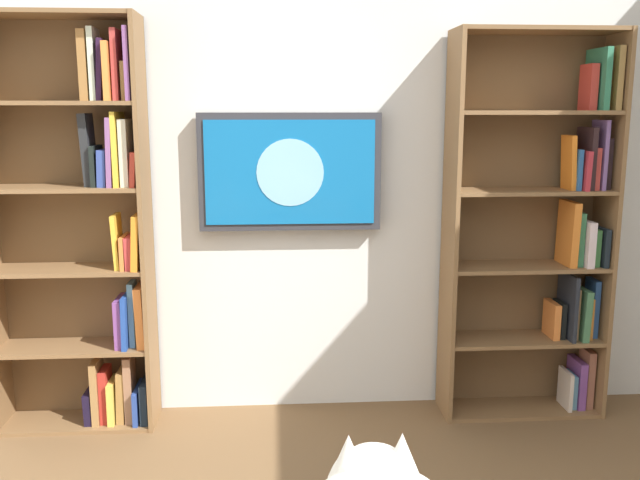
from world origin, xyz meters
The scene contains 4 objects.
wall_back centered at (0.00, -2.23, 1.35)m, with size 4.52×0.06×2.70m, color silver.
bookshelf_left centered at (-1.25, -2.06, 0.98)m, with size 0.84×0.28×1.99m.
bookshelf_right centered at (1.06, -2.06, 0.99)m, with size 0.79×0.28×2.04m.
wall_mounted_tv centered at (0.06, -2.15, 1.28)m, with size 0.93×0.07×0.60m.
Camera 1 is at (0.15, 1.33, 1.60)m, focal length 38.42 mm.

